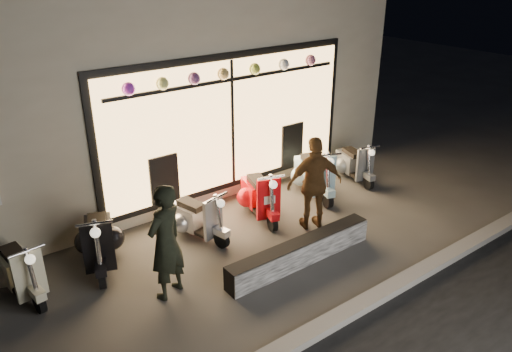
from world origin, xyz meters
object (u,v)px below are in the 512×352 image
(scooter_silver, at_px, (194,217))
(woman, at_px, (315,183))
(graffiti_barrier, at_px, (300,252))
(man, at_px, (166,242))
(scooter_red, at_px, (259,194))

(scooter_silver, relative_size, woman, 0.74)
(graffiti_barrier, relative_size, man, 1.57)
(graffiti_barrier, relative_size, scooter_red, 1.99)
(scooter_red, distance_m, woman, 1.18)
(man, bearing_deg, graffiti_barrier, 142.97)
(scooter_silver, xyz_separation_m, man, (-1.12, -1.22, 0.50))
(graffiti_barrier, distance_m, scooter_silver, 1.98)
(scooter_silver, xyz_separation_m, scooter_red, (1.39, -0.02, 0.03))
(scooter_silver, bearing_deg, graffiti_barrier, -76.93)
(scooter_red, xyz_separation_m, man, (-2.51, -1.20, 0.47))
(graffiti_barrier, height_order, scooter_red, scooter_red)
(graffiti_barrier, distance_m, man, 2.20)
(scooter_silver, height_order, scooter_red, scooter_red)
(woman, bearing_deg, man, 25.59)
(graffiti_barrier, xyz_separation_m, scooter_red, (0.49, 1.74, 0.19))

